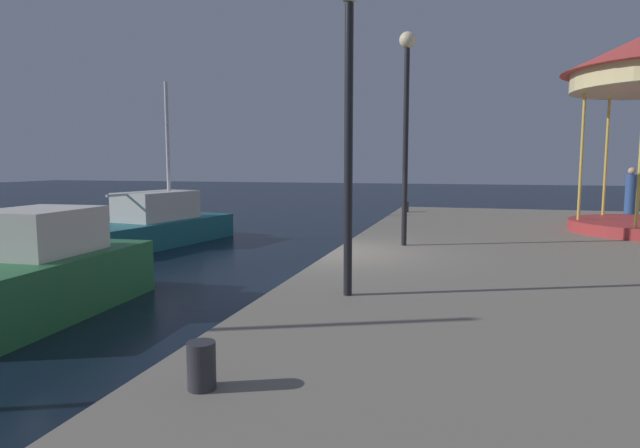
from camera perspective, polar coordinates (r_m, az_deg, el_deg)
name	(u,v)px	position (r m, az deg, el deg)	size (l,w,h in m)	color
ground_plane	(333,288)	(11.71, 1.33, -6.74)	(120.00, 120.00, 0.00)	black
sailboat_teal	(155,225)	(18.52, -17.05, -0.12)	(3.09, 6.31, 5.35)	#19606B
motorboat_green	(35,274)	(10.85, -27.86, -4.72)	(2.37, 4.46, 1.86)	#236638
lamp_post_near_edge	(349,81)	(7.62, 3.06, 14.83)	(0.36, 0.36, 4.37)	black
lamp_post_mid_promenade	(406,103)	(12.44, 9.10, 12.49)	(0.36, 0.36, 4.74)	black
bollard_south	(406,207)	(21.00, 9.02, 1.81)	(0.24, 0.24, 0.40)	#2D2D33
bollard_north	(201,365)	(4.74, -12.41, -14.38)	(0.24, 0.24, 0.40)	#2D2D33
person_near_carousel	(630,195)	(21.06, 29.95, 2.70)	(0.34, 0.34, 1.73)	#2D4C8C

